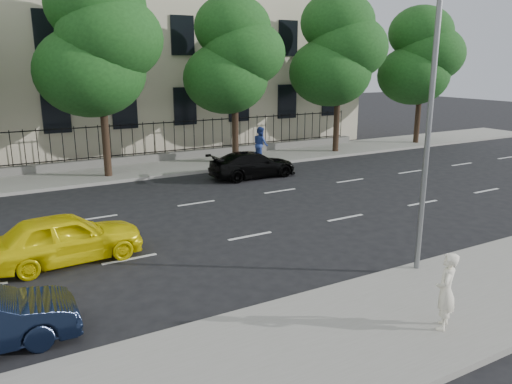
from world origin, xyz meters
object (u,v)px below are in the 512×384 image
(street_light, at_px, (416,78))
(yellow_taxi, at_px, (66,238))
(black_sedan, at_px, (253,165))
(woman_near, at_px, (446,291))

(street_light, distance_m, yellow_taxi, 10.47)
(street_light, xyz_separation_m, black_sedan, (1.79, 11.74, -4.51))
(woman_near, bearing_deg, street_light, -156.14)
(street_light, distance_m, woman_near, 5.50)
(street_light, height_order, black_sedan, street_light)
(black_sedan, distance_m, woman_near, 15.24)
(street_light, bearing_deg, yellow_taxi, 148.43)
(street_light, height_order, woman_near, street_light)
(street_light, bearing_deg, woman_near, -122.35)
(yellow_taxi, distance_m, woman_near, 10.11)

